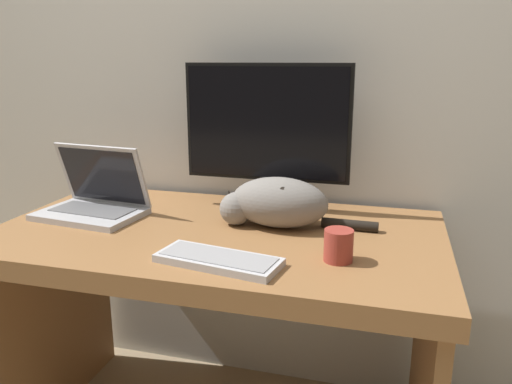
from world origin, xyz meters
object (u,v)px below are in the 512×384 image
at_px(cat, 276,202).
at_px(coffee_mug, 339,245).
at_px(monitor, 266,133).
at_px(laptop, 94,201).
at_px(external_keyboard, 218,260).

distance_m(cat, coffee_mug, 0.32).
bearing_deg(monitor, coffee_mug, -53.70).
bearing_deg(coffee_mug, monitor, 126.30).
height_order(monitor, laptop, monitor).
bearing_deg(cat, monitor, 115.28).
relative_size(laptop, external_keyboard, 1.05).
height_order(external_keyboard, coffee_mug, coffee_mug).
height_order(monitor, external_keyboard, monitor).
height_order(laptop, cat, laptop).
bearing_deg(laptop, coffee_mug, -5.79).
distance_m(laptop, coffee_mug, 0.85).
relative_size(external_keyboard, coffee_mug, 4.00).
bearing_deg(laptop, cat, 10.91).
height_order(laptop, external_keyboard, laptop).
bearing_deg(coffee_mug, cat, 133.82).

